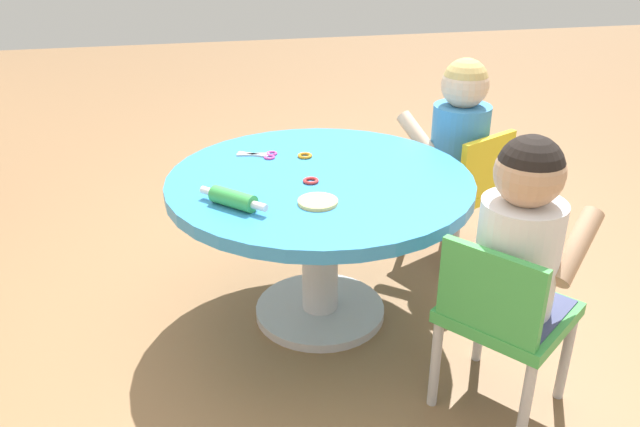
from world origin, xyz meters
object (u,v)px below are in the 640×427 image
object	(u,v)px
child_chair_left	(503,316)
seated_child_right	(460,128)
craft_scissors	(263,155)
rolling_pin	(233,199)
craft_table	(320,209)
seated_child_left	(521,233)
child_chair_right	(462,188)

from	to	relation	value
child_chair_left	seated_child_right	size ratio (longest dim) A/B	1.05
craft_scissors	rolling_pin	bearing A→B (deg)	160.96
craft_table	craft_scissors	xyz separation A→B (m)	(0.22, 0.15, 0.11)
seated_child_right	craft_scissors	world-z (taller)	seated_child_right
seated_child_left	craft_scissors	distance (m)	0.92
child_chair_right	rolling_pin	world-z (taller)	rolling_pin
seated_child_left	seated_child_right	xyz separation A→B (m)	(0.81, -0.19, 0.00)
seated_child_right	rolling_pin	xyz separation A→B (m)	(-0.46, 0.87, 0.00)
craft_scissors	child_chair_left	bearing A→B (deg)	-145.72
child_chair_left	seated_child_left	size ratio (longest dim) A/B	1.05
craft_table	child_chair_right	distance (m)	0.66
seated_child_right	rolling_pin	distance (m)	0.98
child_chair_left	seated_child_left	world-z (taller)	seated_child_left
craft_table	seated_child_left	world-z (taller)	seated_child_left
rolling_pin	child_chair_right	bearing A→B (deg)	-64.46
craft_table	rolling_pin	distance (m)	0.36
craft_table	child_chair_right	world-z (taller)	child_chair_right
craft_table	rolling_pin	world-z (taller)	rolling_pin
seated_child_right	rolling_pin	size ratio (longest dim) A/B	2.84
child_chair_right	seated_child_right	distance (m)	0.23
child_chair_right	rolling_pin	bearing A→B (deg)	115.54
craft_table	seated_child_left	xyz separation A→B (m)	(-0.52, -0.40, 0.13)
seated_child_right	seated_child_left	bearing A→B (deg)	167.15
rolling_pin	craft_scissors	world-z (taller)	rolling_pin
rolling_pin	seated_child_right	bearing A→B (deg)	-62.13
child_chair_right	seated_child_right	xyz separation A→B (m)	(0.04, 0.02, 0.23)
child_chair_right	rolling_pin	size ratio (longest dim) A/B	2.99
rolling_pin	craft_scissors	bearing A→B (deg)	-19.04
craft_table	child_chair_right	xyz separation A→B (m)	(0.26, -0.61, -0.09)
child_chair_left	seated_child_right	distance (m)	0.90
seated_child_right	craft_scissors	bearing A→B (deg)	95.82
craft_table	seated_child_left	bearing A→B (deg)	-142.29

